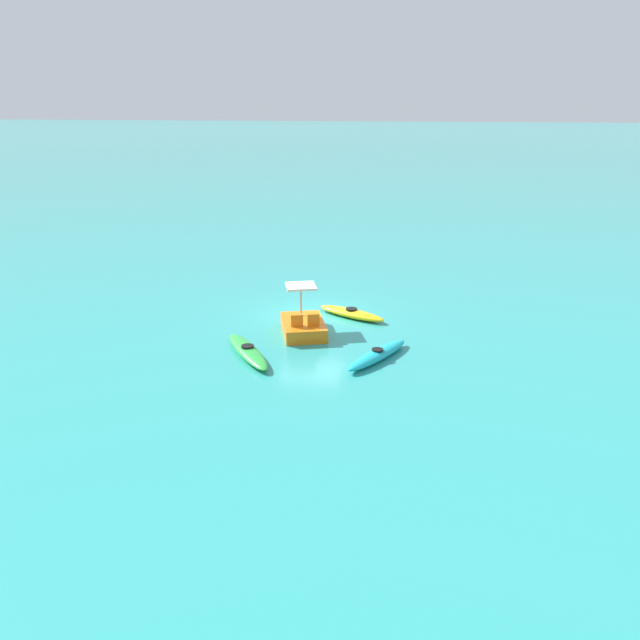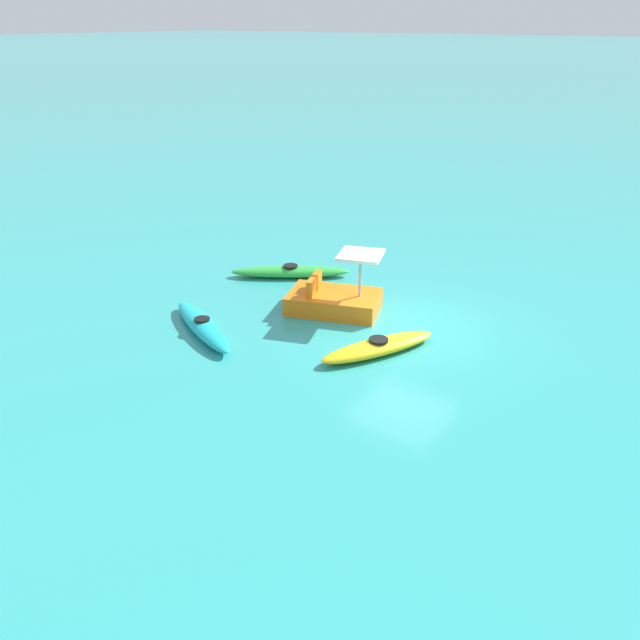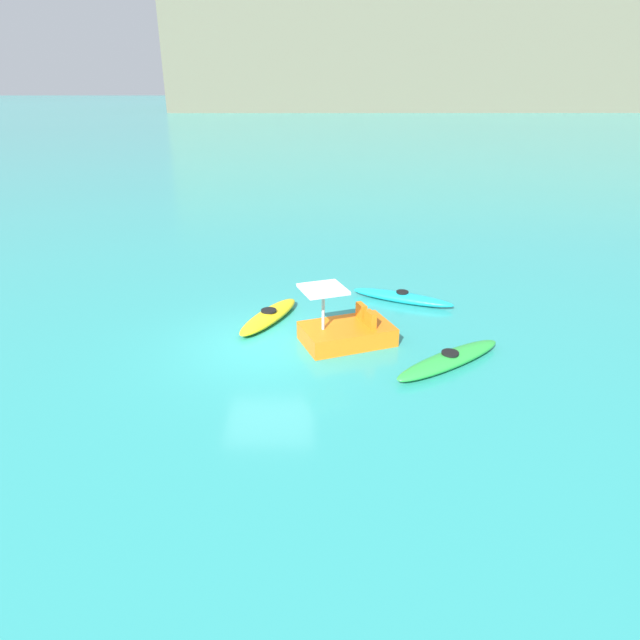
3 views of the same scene
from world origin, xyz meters
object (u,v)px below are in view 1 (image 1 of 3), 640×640
object	(u,v)px
kayak_yellow	(351,313)
kayak_cyan	(377,355)
pedal_boat_orange	(303,325)
kayak_green	(248,351)

from	to	relation	value
kayak_yellow	kayak_cyan	world-z (taller)	same
kayak_cyan	pedal_boat_orange	distance (m)	3.60
kayak_green	pedal_boat_orange	size ratio (longest dim) A/B	1.19
kayak_yellow	pedal_boat_orange	distance (m)	2.68
kayak_cyan	kayak_green	size ratio (longest dim) A/B	1.00
kayak_yellow	pedal_boat_orange	bearing A→B (deg)	-33.23
kayak_yellow	kayak_cyan	bearing A→B (deg)	20.23
kayak_yellow	kayak_green	size ratio (longest dim) A/B	0.93
pedal_boat_orange	kayak_cyan	bearing A→B (deg)	56.90
kayak_cyan	pedal_boat_orange	xyz separation A→B (m)	(-1.96, -3.01, 0.17)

